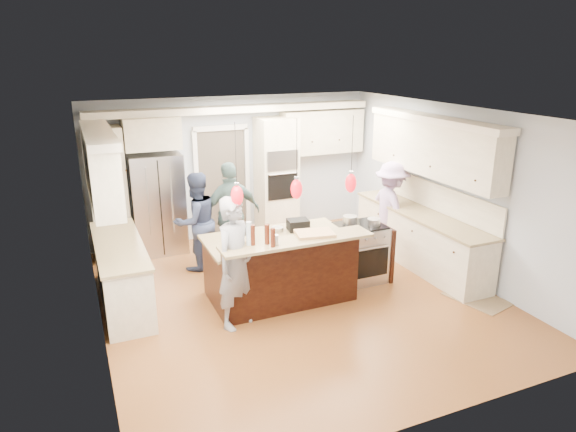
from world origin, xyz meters
name	(u,v)px	position (x,y,z in m)	size (l,w,h in m)	color
ground_plane	(297,296)	(0.00, 0.00, 0.00)	(6.00, 6.00, 0.00)	#9A5E2A
room_shell	(298,177)	(0.00, 0.00, 1.82)	(5.54, 6.04, 2.72)	#B2BCC6
refrigerator	(157,204)	(-1.55, 2.64, 0.90)	(0.90, 0.70, 1.80)	#B7B7BC
oven_column	(276,177)	(0.75, 2.67, 1.15)	(0.72, 0.69, 2.30)	#F0E5C2
back_upper_cabinets	(198,156)	(-0.75, 2.76, 1.67)	(5.30, 0.61, 2.54)	#F0E5C2
right_counter_run	(424,204)	(2.44, 0.30, 1.06)	(0.64, 3.10, 2.51)	#F0E5C2
left_cabinets	(114,235)	(-2.44, 0.80, 1.06)	(0.64, 2.30, 2.51)	#F0E5C2
kitchen_island	(280,267)	(-0.25, 0.07, 0.49)	(2.10, 1.46, 1.12)	black
island_range	(360,252)	(1.16, 0.15, 0.46)	(0.82, 0.71, 0.92)	#B7B7BC
pendant_lights	(297,189)	(-0.25, -0.51, 1.80)	(1.75, 0.15, 1.03)	black
person_bar_end	(236,263)	(-1.07, -0.45, 0.89)	(0.65, 0.42, 1.77)	gray
person_far_left	(196,222)	(-1.10, 1.60, 0.82)	(0.80, 0.62, 1.64)	navy
person_far_right	(231,214)	(-0.50, 1.60, 0.88)	(1.03, 0.43, 1.76)	#496765
person_range_side	(391,208)	(2.25, 0.95, 0.83)	(1.07, 0.62, 1.66)	#B093C6
floor_rug	(477,299)	(2.40, -1.15, 0.01)	(0.60, 0.87, 0.01)	olive
water_bottle	(249,233)	(-0.90, -0.48, 1.28)	(0.07, 0.07, 0.31)	silver
beer_bottle_a	(267,234)	(-0.67, -0.54, 1.25)	(0.07, 0.07, 0.27)	#471A0C
beer_bottle_b	(273,238)	(-0.64, -0.66, 1.24)	(0.06, 0.06, 0.25)	#471A0C
beer_bottle_c	(252,235)	(-0.86, -0.49, 1.26)	(0.07, 0.07, 0.27)	#471A0C
drink_can	(276,240)	(-0.58, -0.60, 1.19)	(0.07, 0.07, 0.13)	#B7B7BC
cutting_board	(315,233)	(0.04, -0.47, 1.14)	(0.51, 0.36, 0.04)	tan
pot_large	(350,220)	(1.01, 0.25, 0.98)	(0.22, 0.22, 0.13)	#B7B7BC
pot_small	(374,222)	(1.33, 0.07, 0.97)	(0.20, 0.20, 0.10)	#B7B7BC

